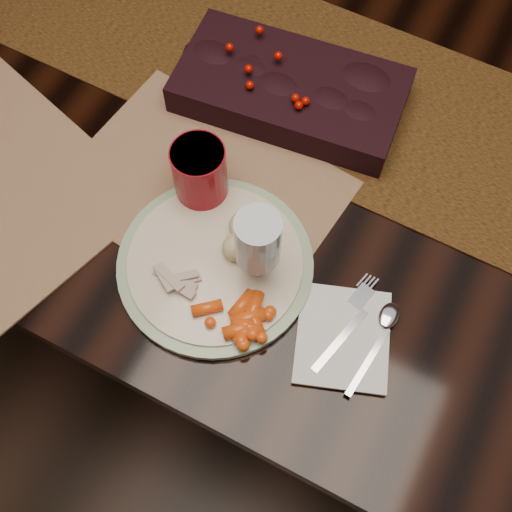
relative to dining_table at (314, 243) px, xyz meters
The scene contains 14 objects.
floor 0.38m from the dining_table, ahead, with size 5.00×5.00×0.00m, color black.
dining_table is the anchor object (origin of this frame).
table_runner 0.39m from the dining_table, 60.57° to the left, with size 1.78×0.37×0.00m, color #553913.
centerpiece 0.43m from the dining_table, 159.38° to the left, with size 0.37×0.19×0.07m, color black, non-canonical shape.
placemat_main 0.44m from the dining_table, 128.58° to the right, with size 0.41×0.30×0.00m, color #996C43.
dinner_plate 0.49m from the dining_table, 101.90° to the right, with size 0.29×0.29×0.02m, color beige.
baby_carrots 0.54m from the dining_table, 90.59° to the right, with size 0.10×0.08×0.02m, color #EA4A0E, non-canonical shape.
mashed_potatoes 0.48m from the dining_table, 96.50° to the right, with size 0.08×0.07×0.04m, color beige, non-canonical shape.
turkey_shreds 0.54m from the dining_table, 105.61° to the right, with size 0.07×0.06×0.02m, color #DBA78E, non-canonical shape.
napkin 0.51m from the dining_table, 63.47° to the right, with size 0.13×0.15×0.01m, color silver.
fork 0.51m from the dining_table, 62.90° to the right, with size 0.02×0.15×0.00m, color silver, non-canonical shape.
spoon 0.53m from the dining_table, 56.60° to the right, with size 0.03×0.14×0.00m, color silver, non-canonical shape.
red_cup 0.49m from the dining_table, 126.09° to the right, with size 0.08×0.08×0.11m, color maroon.
wine_glass 0.54m from the dining_table, 89.18° to the right, with size 0.06×0.06×0.17m, color silver, non-canonical shape.
Camera 1 is at (0.18, -0.62, 1.62)m, focal length 45.00 mm.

